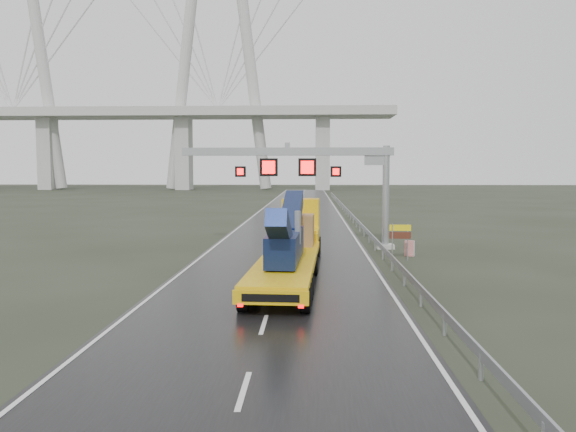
{
  "coord_description": "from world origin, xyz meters",
  "views": [
    {
      "loc": [
        1.65,
        -21.44,
        5.45
      ],
      "look_at": [
        0.51,
        6.48,
        3.2
      ],
      "focal_mm": 35.0,
      "sensor_mm": 36.0,
      "label": 1
    }
  ],
  "objects_px": {
    "sign_gantry": "(317,169)",
    "heavy_haul_truck": "(293,239)",
    "exit_sign_pair": "(400,235)",
    "striped_barrier": "(410,248)"
  },
  "relations": [
    {
      "from": "exit_sign_pair",
      "to": "striped_barrier",
      "type": "height_order",
      "value": "exit_sign_pair"
    },
    {
      "from": "heavy_haul_truck",
      "to": "striped_barrier",
      "type": "relative_size",
      "value": 18.77
    },
    {
      "from": "sign_gantry",
      "to": "striped_barrier",
      "type": "relative_size",
      "value": 15.03
    },
    {
      "from": "sign_gantry",
      "to": "heavy_haul_truck",
      "type": "xyz_separation_m",
      "value": [
        -1.41,
        -8.5,
        -3.93
      ]
    },
    {
      "from": "heavy_haul_truck",
      "to": "exit_sign_pair",
      "type": "height_order",
      "value": "heavy_haul_truck"
    },
    {
      "from": "heavy_haul_truck",
      "to": "exit_sign_pair",
      "type": "distance_m",
      "value": 7.19
    },
    {
      "from": "heavy_haul_truck",
      "to": "exit_sign_pair",
      "type": "bearing_deg",
      "value": 29.59
    },
    {
      "from": "heavy_haul_truck",
      "to": "sign_gantry",
      "type": "bearing_deg",
      "value": 83.18
    },
    {
      "from": "heavy_haul_truck",
      "to": "striped_barrier",
      "type": "bearing_deg",
      "value": 37.11
    },
    {
      "from": "exit_sign_pair",
      "to": "heavy_haul_truck",
      "type": "bearing_deg",
      "value": -150.79
    }
  ]
}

